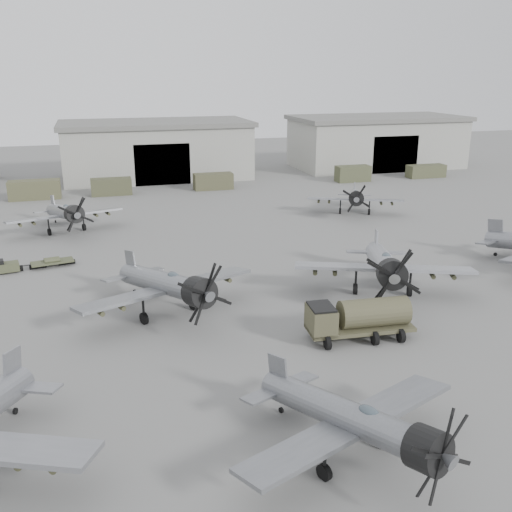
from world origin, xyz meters
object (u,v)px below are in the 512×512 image
(aircraft_far_1, at_px, (355,197))
(fuel_tanker, at_px, (359,316))
(aircraft_mid_1, at_px, (169,285))
(aircraft_near_1, at_px, (357,422))
(aircraft_far_0, at_px, (66,213))
(tug_trailer, at_px, (25,265))
(aircraft_mid_2, at_px, (384,265))

(aircraft_far_1, distance_m, fuel_tanker, 33.00)
(aircraft_mid_1, xyz_separation_m, fuel_tanker, (10.88, -6.52, -0.85))
(aircraft_near_1, relative_size, aircraft_far_0, 0.96)
(aircraft_mid_1, height_order, aircraft_far_1, aircraft_mid_1)
(aircraft_far_1, relative_size, fuel_tanker, 1.59)
(aircraft_far_0, distance_m, fuel_tanker, 35.73)
(aircraft_far_1, bearing_deg, aircraft_near_1, -91.09)
(aircraft_mid_1, xyz_separation_m, tug_trailer, (-10.41, 13.02, -1.87))
(fuel_tanker, xyz_separation_m, tug_trailer, (-21.29, 19.53, -1.02))
(aircraft_mid_1, xyz_separation_m, aircraft_far_0, (-7.31, 24.23, -0.19))
(aircraft_near_1, relative_size, aircraft_mid_1, 0.89)
(aircraft_far_0, height_order, tug_trailer, aircraft_far_0)
(aircraft_far_1, bearing_deg, tug_trailer, -139.32)
(aircraft_mid_2, xyz_separation_m, aircraft_far_0, (-23.14, 24.69, -0.28))
(aircraft_mid_1, relative_size, fuel_tanker, 1.85)
(aircraft_mid_2, relative_size, fuel_tanker, 1.92)
(aircraft_mid_1, xyz_separation_m, aircraft_far_1, (24.89, 23.35, -0.30))
(aircraft_near_1, distance_m, aircraft_far_1, 45.27)
(aircraft_far_0, bearing_deg, aircraft_near_1, -89.10)
(aircraft_near_1, bearing_deg, tug_trailer, 95.37)
(aircraft_far_0, distance_m, tug_trailer, 11.75)
(aircraft_near_1, xyz_separation_m, aircraft_far_1, (19.45, 40.88, -0.06))
(aircraft_mid_1, relative_size, tug_trailer, 2.05)
(aircraft_far_1, bearing_deg, fuel_tanker, -90.77)
(aircraft_mid_2, height_order, aircraft_far_0, aircraft_mid_2)
(aircraft_near_1, relative_size, aircraft_far_1, 1.04)
(aircraft_mid_2, xyz_separation_m, fuel_tanker, (-4.94, -6.05, -0.94))
(aircraft_mid_2, height_order, fuel_tanker, aircraft_mid_2)
(tug_trailer, bearing_deg, aircraft_near_1, -73.34)
(aircraft_far_0, xyz_separation_m, fuel_tanker, (18.20, -30.74, -0.67))
(aircraft_mid_1, height_order, tug_trailer, aircraft_mid_1)
(aircraft_near_1, bearing_deg, aircraft_mid_1, 85.18)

